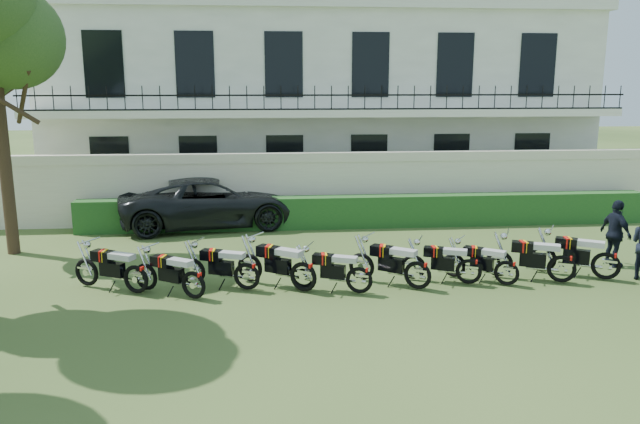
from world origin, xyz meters
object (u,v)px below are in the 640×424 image
object	(u,v)px
motorcycle_8	(562,262)
officer_5	(616,234)
motorcycle_7	(507,267)
motorcycle_3	(303,270)
motorcycle_2	(247,270)
motorcycle_4	(359,274)
motorcycle_9	(607,259)
motorcycle_6	(469,265)
motorcycle_0	(136,272)
motorcycle_5	(418,268)
suv	(211,202)
motorcycle_1	(193,278)

from	to	relation	value
motorcycle_8	officer_5	distance (m)	2.30
motorcycle_7	motorcycle_3	bearing A→B (deg)	125.23
motorcycle_2	motorcycle_3	size ratio (longest dim) A/B	1.03
motorcycle_4	motorcycle_9	world-z (taller)	motorcycle_9
motorcycle_9	officer_5	bearing A→B (deg)	-6.19
motorcycle_6	motorcycle_8	distance (m)	2.15
motorcycle_0	motorcycle_5	xyz separation A→B (m)	(6.14, -0.28, 0.01)
motorcycle_8	suv	size ratio (longest dim) A/B	0.33
motorcycle_0	officer_5	world-z (taller)	officer_5
motorcycle_6	motorcycle_7	bearing A→B (deg)	-79.21
motorcycle_5	motorcycle_6	xyz separation A→B (m)	(1.24, 0.26, -0.04)
motorcycle_3	motorcycle_2	bearing A→B (deg)	113.80
suv	motorcycle_0	bearing A→B (deg)	160.58
motorcycle_8	officer_5	bearing A→B (deg)	-34.12
motorcycle_3	motorcycle_9	size ratio (longest dim) A/B	0.99
motorcycle_9	officer_5	world-z (taller)	officer_5
motorcycle_4	motorcycle_9	distance (m)	5.85
motorcycle_5	motorcycle_6	size ratio (longest dim) A/B	0.98
motorcycle_2	officer_5	xyz separation A→B (m)	(9.08, 1.05, 0.36)
officer_5	motorcycle_1	bearing A→B (deg)	87.33
motorcycle_2	officer_5	size ratio (longest dim) A/B	1.09
motorcycle_3	motorcycle_4	size ratio (longest dim) A/B	1.00
motorcycle_0	motorcycle_3	distance (m)	3.62
motorcycle_4	officer_5	xyz separation A→B (m)	(6.65, 1.50, 0.37)
motorcycle_6	suv	world-z (taller)	suv
motorcycle_1	motorcycle_8	xyz separation A→B (m)	(8.25, 0.34, 0.03)
motorcycle_1	motorcycle_4	xyz separation A→B (m)	(3.54, 0.03, -0.01)
motorcycle_1	motorcycle_9	distance (m)	9.38
motorcycle_0	motorcycle_9	distance (m)	10.65
motorcycle_0	motorcycle_9	world-z (taller)	motorcycle_9
motorcycle_3	motorcycle_8	size ratio (longest dim) A/B	0.94
motorcycle_1	motorcycle_2	world-z (taller)	motorcycle_2
motorcycle_4	suv	bearing A→B (deg)	49.34
motorcycle_4	motorcycle_9	xyz separation A→B (m)	(5.83, 0.43, 0.05)
motorcycle_2	motorcycle_7	distance (m)	5.83
motorcycle_6	motorcycle_7	distance (m)	0.84
motorcycle_3	motorcycle_8	xyz separation A→B (m)	(5.91, 0.08, -0.01)
motorcycle_5	motorcycle_9	xyz separation A→B (m)	(4.51, 0.28, 0.01)
motorcycle_7	suv	bearing A→B (deg)	81.94
motorcycle_0	motorcycle_1	distance (m)	1.36
suv	motorcycle_7	bearing A→B (deg)	-142.61
motorcycle_7	motorcycle_5	bearing A→B (deg)	127.75
motorcycle_0	motorcycle_3	bearing A→B (deg)	-65.70
motorcycle_2	motorcycle_9	bearing A→B (deg)	-68.63
motorcycle_7	motorcycle_6	bearing A→B (deg)	114.22
suv	motorcycle_1	bearing A→B (deg)	171.75
suv	officer_5	size ratio (longest dim) A/B	3.36
motorcycle_1	motorcycle_6	world-z (taller)	motorcycle_1
motorcycle_6	motorcycle_8	bearing A→B (deg)	-70.91
motorcycle_4	motorcycle_5	world-z (taller)	motorcycle_5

